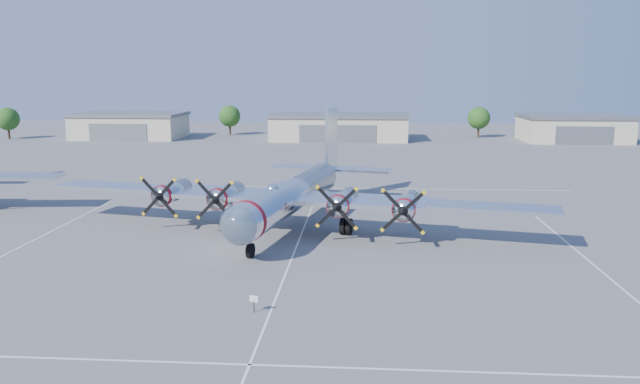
# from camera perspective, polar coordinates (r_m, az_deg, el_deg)

# --- Properties ---
(ground) EXTENTS (260.00, 260.00, 0.00)m
(ground) POSITION_cam_1_polar(r_m,az_deg,el_deg) (51.35, -2.01, -4.61)
(ground) COLOR #57575A
(ground) RESTS_ON ground
(parking_lines) EXTENTS (60.00, 50.08, 0.01)m
(parking_lines) POSITION_cam_1_polar(r_m,az_deg,el_deg) (49.68, -2.22, -5.14)
(parking_lines) COLOR silver
(parking_lines) RESTS_ON ground
(hangar_west) EXTENTS (22.60, 14.60, 5.40)m
(hangar_west) POSITION_cam_1_polar(r_m,az_deg,el_deg) (140.93, -16.96, 5.85)
(hangar_west) COLOR #C2B89A
(hangar_west) RESTS_ON ground
(hangar_center) EXTENTS (28.60, 14.60, 5.40)m
(hangar_center) POSITION_cam_1_polar(r_m,az_deg,el_deg) (131.76, 1.75, 6.00)
(hangar_center) COLOR #C2B89A
(hangar_center) RESTS_ON ground
(hangar_east) EXTENTS (20.60, 14.60, 5.40)m
(hangar_east) POSITION_cam_1_polar(r_m,az_deg,el_deg) (138.41, 22.12, 5.45)
(hangar_east) COLOR #C2B89A
(hangar_east) RESTS_ON ground
(tree_far_west) EXTENTS (4.80, 4.80, 6.64)m
(tree_far_west) POSITION_cam_1_polar(r_m,az_deg,el_deg) (148.14, -26.66, 5.99)
(tree_far_west) COLOR #382619
(tree_far_west) RESTS_ON ground
(tree_west) EXTENTS (4.80, 4.80, 6.64)m
(tree_west) POSITION_cam_1_polar(r_m,az_deg,el_deg) (142.80, -8.26, 6.87)
(tree_west) COLOR #382619
(tree_west) RESTS_ON ground
(tree_east) EXTENTS (4.80, 4.80, 6.64)m
(tree_east) POSITION_cam_1_polar(r_m,az_deg,el_deg) (139.76, 14.32, 6.57)
(tree_east) COLOR #382619
(tree_east) RESTS_ON ground
(main_bomber_b29) EXTENTS (50.53, 39.46, 9.99)m
(main_bomber_b29) POSITION_cam_1_polar(r_m,az_deg,el_deg) (56.97, -2.36, -3.07)
(main_bomber_b29) COLOR silver
(main_bomber_b29) RESTS_ON ground
(info_placard) EXTENTS (0.52, 0.18, 1.02)m
(info_placard) POSITION_cam_1_polar(r_m,az_deg,el_deg) (36.72, -6.07, -9.85)
(info_placard) COLOR black
(info_placard) RESTS_ON ground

